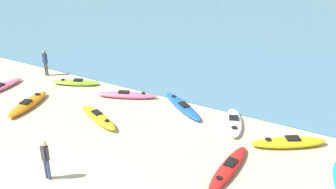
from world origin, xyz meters
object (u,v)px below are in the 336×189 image
kayak_on_sand_5 (229,168)px  person_near_foreground (45,157)px  kayak_on_sand_1 (288,142)px  kayak_on_sand_3 (28,104)px  kayak_on_sand_4 (182,106)px  kayak_on_sand_9 (98,117)px  person_near_waterline (45,61)px  kayak_on_sand_7 (76,82)px  kayak_on_sand_6 (234,122)px  kayak_on_sand_0 (127,95)px

kayak_on_sand_5 → person_near_foreground: person_near_foreground is taller
kayak_on_sand_1 → person_near_foreground: 9.63m
kayak_on_sand_3 → kayak_on_sand_5: (10.72, -0.13, -0.03)m
kayak_on_sand_1 → kayak_on_sand_5: bearing=-117.9°
kayak_on_sand_4 → kayak_on_sand_5: kayak_on_sand_5 is taller
kayak_on_sand_9 → kayak_on_sand_1: bearing=14.6°
kayak_on_sand_9 → person_near_waterline: 7.02m
kayak_on_sand_7 → kayak_on_sand_9: size_ratio=0.92×
kayak_on_sand_1 → kayak_on_sand_5: 3.23m
kayak_on_sand_4 → kayak_on_sand_9: size_ratio=1.09×
kayak_on_sand_4 → kayak_on_sand_5: (3.94, -3.79, 0.01)m
kayak_on_sand_4 → person_near_waterline: bearing=-179.4°
kayak_on_sand_1 → kayak_on_sand_9: size_ratio=1.03×
kayak_on_sand_7 → person_near_foreground: person_near_foreground is taller
kayak_on_sand_7 → kayak_on_sand_6: bearing=-0.2°
kayak_on_sand_5 → person_near_foreground: size_ratio=2.10×
kayak_on_sand_6 → kayak_on_sand_9: (-5.62, -2.72, 0.04)m
kayak_on_sand_3 → person_near_waterline: 4.32m
kayak_on_sand_1 → kayak_on_sand_4: 5.53m
kayak_on_sand_1 → kayak_on_sand_0: bearing=175.9°
kayak_on_sand_4 → kayak_on_sand_0: bearing=-174.1°
kayak_on_sand_4 → kayak_on_sand_7: bearing=-177.2°
kayak_on_sand_1 → kayak_on_sand_5: kayak_on_sand_1 is taller
kayak_on_sand_0 → person_near_foreground: person_near_foreground is taller
kayak_on_sand_9 → person_near_foreground: person_near_foreground is taller
kayak_on_sand_3 → kayak_on_sand_4: kayak_on_sand_3 is taller
person_near_foreground → person_near_waterline: size_ratio=1.02×
kayak_on_sand_5 → kayak_on_sand_6: (-1.12, 3.43, 0.00)m
kayak_on_sand_1 → person_near_foreground: bearing=-137.2°
person_near_foreground → person_near_waterline: (-7.52, 7.38, -0.02)m
kayak_on_sand_6 → kayak_on_sand_7: size_ratio=1.03×
kayak_on_sand_3 → kayak_on_sand_4: 7.71m
kayak_on_sand_1 → kayak_on_sand_6: kayak_on_sand_1 is taller
person_near_foreground → person_near_waterline: bearing=135.5°
kayak_on_sand_6 → person_near_foreground: (-4.42, -7.11, 0.77)m
kayak_on_sand_0 → person_near_foreground: (1.52, -7.15, 0.76)m
kayak_on_sand_4 → kayak_on_sand_9: 4.16m
kayak_on_sand_3 → kayak_on_sand_6: bearing=18.9°
kayak_on_sand_7 → kayak_on_sand_0: bearing=0.0°
kayak_on_sand_6 → person_near_waterline: person_near_waterline is taller
kayak_on_sand_4 → person_near_foreground: size_ratio=2.01×
kayak_on_sand_9 → person_near_waterline: (-6.31, 2.99, 0.72)m
kayak_on_sand_4 → person_near_foreground: person_near_foreground is taller
kayak_on_sand_1 → kayak_on_sand_9: kayak_on_sand_9 is taller
kayak_on_sand_7 → person_near_waterline: bearing=174.6°
kayak_on_sand_3 → kayak_on_sand_9: size_ratio=1.06×
kayak_on_sand_9 → person_near_foreground: 4.61m
kayak_on_sand_1 → kayak_on_sand_5: size_ratio=0.91×
kayak_on_sand_3 → kayak_on_sand_9: bearing=8.2°
kayak_on_sand_1 → kayak_on_sand_6: size_ratio=1.09×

